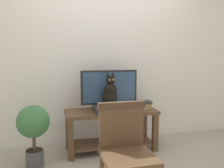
{
  "coord_description": "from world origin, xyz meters",
  "views": [
    {
      "loc": [
        -0.76,
        -2.41,
        1.28
      ],
      "look_at": [
        0.0,
        0.49,
        0.91
      ],
      "focal_mm": 37.27,
      "sensor_mm": 36.0,
      "label": 1
    }
  ],
  "objects_px": {
    "tv_stand": "(111,123)",
    "cat": "(110,94)",
    "potted_plant": "(33,127)",
    "wooden_chair": "(125,146)",
    "book_stack": "(143,105)",
    "tv": "(109,89)",
    "media_box": "(110,109)"
  },
  "relations": [
    {
      "from": "tv_stand",
      "to": "media_box",
      "type": "distance_m",
      "value": 0.22
    },
    {
      "from": "media_box",
      "to": "potted_plant",
      "type": "xyz_separation_m",
      "value": [
        -0.94,
        -0.19,
        -0.11
      ]
    },
    {
      "from": "wooden_chair",
      "to": "book_stack",
      "type": "relative_size",
      "value": 3.38
    },
    {
      "from": "cat",
      "to": "book_stack",
      "type": "xyz_separation_m",
      "value": [
        0.49,
        0.07,
        -0.19
      ]
    },
    {
      "from": "potted_plant",
      "to": "wooden_chair",
      "type": "bearing_deg",
      "value": -48.21
    },
    {
      "from": "cat",
      "to": "potted_plant",
      "type": "height_order",
      "value": "cat"
    },
    {
      "from": "cat",
      "to": "wooden_chair",
      "type": "bearing_deg",
      "value": -97.24
    },
    {
      "from": "media_box",
      "to": "cat",
      "type": "distance_m",
      "value": 0.21
    },
    {
      "from": "tv_stand",
      "to": "wooden_chair",
      "type": "bearing_deg",
      "value": -98.42
    },
    {
      "from": "media_box",
      "to": "book_stack",
      "type": "relative_size",
      "value": 1.57
    },
    {
      "from": "cat",
      "to": "tv_stand",
      "type": "bearing_deg",
      "value": 65.75
    },
    {
      "from": "tv",
      "to": "potted_plant",
      "type": "xyz_separation_m",
      "value": [
        -0.98,
        -0.34,
        -0.35
      ]
    },
    {
      "from": "wooden_chair",
      "to": "book_stack",
      "type": "distance_m",
      "value": 1.31
    },
    {
      "from": "tv",
      "to": "cat",
      "type": "relative_size",
      "value": 1.69
    },
    {
      "from": "tv_stand",
      "to": "wooden_chair",
      "type": "height_order",
      "value": "wooden_chair"
    },
    {
      "from": "book_stack",
      "to": "potted_plant",
      "type": "distance_m",
      "value": 1.46
    },
    {
      "from": "wooden_chair",
      "to": "potted_plant",
      "type": "bearing_deg",
      "value": 131.79
    },
    {
      "from": "wooden_chair",
      "to": "book_stack",
      "type": "height_order",
      "value": "wooden_chair"
    },
    {
      "from": "tv_stand",
      "to": "wooden_chair",
      "type": "distance_m",
      "value": 1.17
    },
    {
      "from": "potted_plant",
      "to": "tv_stand",
      "type": "bearing_deg",
      "value": 14.37
    },
    {
      "from": "tv_stand",
      "to": "cat",
      "type": "xyz_separation_m",
      "value": [
        -0.03,
        -0.07,
        0.42
      ]
    },
    {
      "from": "tv_stand",
      "to": "cat",
      "type": "relative_size",
      "value": 2.65
    },
    {
      "from": "tv_stand",
      "to": "tv",
      "type": "relative_size",
      "value": 1.57
    },
    {
      "from": "book_stack",
      "to": "tv",
      "type": "bearing_deg",
      "value": 168.1
    },
    {
      "from": "cat",
      "to": "book_stack",
      "type": "relative_size",
      "value": 1.77
    },
    {
      "from": "wooden_chair",
      "to": "tv_stand",
      "type": "bearing_deg",
      "value": 81.58
    },
    {
      "from": "tv",
      "to": "media_box",
      "type": "distance_m",
      "value": 0.29
    },
    {
      "from": "wooden_chair",
      "to": "book_stack",
      "type": "xyz_separation_m",
      "value": [
        0.62,
        1.15,
        0.09
      ]
    },
    {
      "from": "media_box",
      "to": "cat",
      "type": "xyz_separation_m",
      "value": [
        0.0,
        -0.01,
        0.21
      ]
    },
    {
      "from": "media_box",
      "to": "wooden_chair",
      "type": "height_order",
      "value": "wooden_chair"
    },
    {
      "from": "tv_stand",
      "to": "cat",
      "type": "bearing_deg",
      "value": -114.25
    },
    {
      "from": "tv_stand",
      "to": "tv",
      "type": "distance_m",
      "value": 0.46
    }
  ]
}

